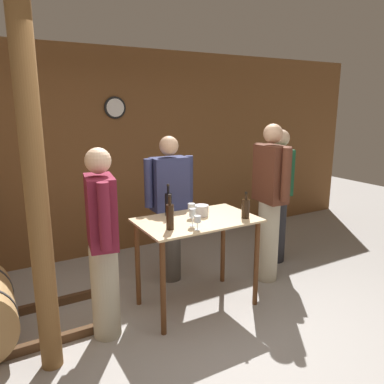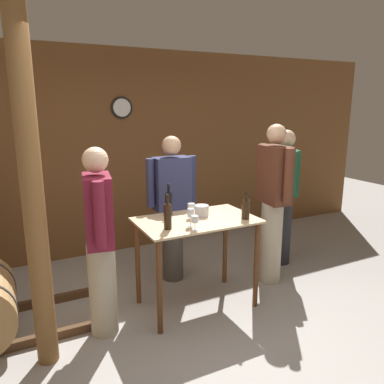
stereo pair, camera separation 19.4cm
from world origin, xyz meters
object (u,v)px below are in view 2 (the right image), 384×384
at_px(wine_bottle_far_left, 168,216).
at_px(wine_glass_near_left, 195,220).
at_px(wine_bottle_left, 169,203).
at_px(person_visitor_bearded, 172,206).
at_px(person_visitor_near_door, 273,201).
at_px(wooden_post, 33,195).
at_px(wine_glass_near_right, 191,207).
at_px(person_visitor_with_scarf, 283,195).
at_px(wine_bottle_center, 246,209).
at_px(wine_glass_near_center, 191,213).
at_px(person_host, 100,239).
at_px(ice_bucket, 202,211).

distance_m(wine_bottle_far_left, wine_glass_near_left, 0.25).
relative_size(wine_bottle_left, person_visitor_bearded, 0.19).
bearing_deg(person_visitor_near_door, wine_bottle_left, 171.98).
height_order(wooden_post, person_visitor_bearded, wooden_post).
height_order(wine_bottle_left, wine_glass_near_right, wine_bottle_left).
distance_m(wine_bottle_far_left, person_visitor_with_scarf, 1.90).
bearing_deg(wine_glass_near_right, person_visitor_with_scarf, 14.40).
bearing_deg(person_visitor_with_scarf, person_visitor_bearded, 171.89).
relative_size(wine_bottle_far_left, wine_bottle_center, 1.22).
bearing_deg(wine_glass_near_center, person_host, 172.89).
relative_size(wine_bottle_far_left, wine_glass_near_center, 1.94).
bearing_deg(person_host, wine_bottle_left, 22.04).
bearing_deg(person_visitor_with_scarf, wooden_post, -166.86).
bearing_deg(ice_bucket, wine_glass_near_center, -135.32).
relative_size(ice_bucket, person_visitor_bearded, 0.08).
xyz_separation_m(wine_glass_near_left, person_visitor_with_scarf, (1.59, 0.72, -0.10)).
height_order(wine_glass_near_center, wine_glass_near_right, wine_glass_near_center).
height_order(wine_glass_near_center, person_visitor_bearded, person_visitor_bearded).
bearing_deg(wine_bottle_far_left, wine_bottle_left, 65.56).
relative_size(wine_glass_near_right, person_visitor_bearded, 0.09).
height_order(wine_bottle_left, wine_glass_near_left, wine_bottle_left).
bearing_deg(person_host, wine_bottle_far_left, -8.21).
height_order(wine_bottle_left, person_visitor_bearded, person_visitor_bearded).
xyz_separation_m(ice_bucket, person_visitor_near_door, (0.89, 0.01, -0.01)).
bearing_deg(wine_bottle_far_left, wine_glass_near_left, -31.80).
distance_m(wine_bottle_left, wine_glass_near_right, 0.24).
bearing_deg(wine_bottle_far_left, wine_glass_near_right, 31.86).
distance_m(wine_bottle_far_left, wine_bottle_center, 0.79).
height_order(wine_bottle_far_left, wine_glass_near_center, wine_bottle_far_left).
bearing_deg(person_visitor_near_door, wine_glass_near_center, -167.78).
height_order(wine_bottle_center, person_host, person_host).
bearing_deg(wine_bottle_center, person_host, 174.09).
height_order(wine_bottle_far_left, wine_glass_near_right, wine_bottle_far_left).
distance_m(person_host, person_visitor_bearded, 1.20).
distance_m(wine_bottle_left, person_visitor_with_scarf, 1.64).
distance_m(wine_glass_near_left, person_visitor_near_door, 1.20).
relative_size(wine_glass_near_left, person_visitor_bearded, 0.08).
height_order(wine_glass_near_center, ice_bucket, wine_glass_near_center).
bearing_deg(person_visitor_bearded, wine_bottle_left, -117.88).
xyz_separation_m(wine_bottle_center, person_visitor_bearded, (-0.40, 0.85, -0.13)).
bearing_deg(wine_bottle_far_left, person_host, 171.79).
bearing_deg(wine_bottle_center, wine_glass_near_left, -173.00).
xyz_separation_m(wine_bottle_center, wine_glass_near_left, (-0.58, -0.07, -0.01)).
bearing_deg(wine_glass_near_right, person_visitor_near_door, 1.05).
xyz_separation_m(wine_glass_near_left, wine_glass_near_center, (0.01, 0.11, 0.03)).
distance_m(wine_glass_near_left, ice_bucket, 0.43).
relative_size(wine_bottle_far_left, ice_bucket, 2.28).
xyz_separation_m(wine_bottle_far_left, wine_glass_near_left, (0.21, -0.13, -0.03)).
bearing_deg(wine_glass_near_right, ice_bucket, 4.66).
xyz_separation_m(wine_bottle_left, wine_glass_near_center, (0.04, -0.41, -0.00)).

